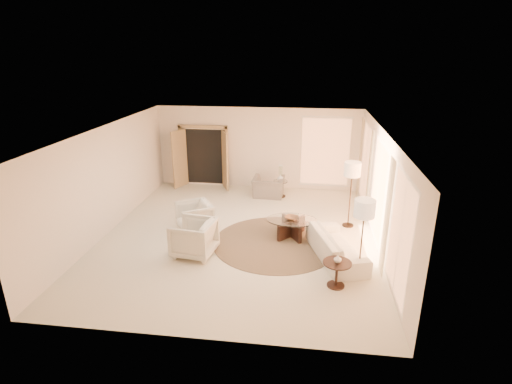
# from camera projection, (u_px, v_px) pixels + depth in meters

# --- Properties ---
(room) EXTENTS (7.04, 8.04, 2.83)m
(room) POSITION_uv_depth(u_px,v_px,m) (238.00, 186.00, 10.04)
(room) COLOR silver
(room) RESTS_ON ground
(windows_right) EXTENTS (0.10, 6.40, 2.40)m
(windows_right) POSITION_uv_depth(u_px,v_px,m) (378.00, 192.00, 9.73)
(windows_right) COLOR #FFA466
(windows_right) RESTS_ON room
(window_back_corner) EXTENTS (1.70, 0.10, 2.40)m
(window_back_corner) POSITION_uv_depth(u_px,v_px,m) (325.00, 152.00, 13.46)
(window_back_corner) COLOR #FFA466
(window_back_corner) RESTS_ON room
(curtains_right) EXTENTS (0.06, 5.20, 2.60)m
(curtains_right) POSITION_uv_depth(u_px,v_px,m) (371.00, 182.00, 10.59)
(curtains_right) COLOR #C4B890
(curtains_right) RESTS_ON room
(french_doors) EXTENTS (1.95, 0.66, 2.16)m
(french_doors) POSITION_uv_depth(u_px,v_px,m) (204.00, 157.00, 13.95)
(french_doors) COLOR tan
(french_doors) RESTS_ON room
(area_rug) EXTENTS (3.81, 3.81, 0.01)m
(area_rug) POSITION_uv_depth(u_px,v_px,m) (276.00, 242.00, 10.14)
(area_rug) COLOR #3A2B1E
(area_rug) RESTS_ON room
(sofa) EXTENTS (1.43, 2.28, 0.62)m
(sofa) POSITION_uv_depth(u_px,v_px,m) (336.00, 246.00, 9.31)
(sofa) COLOR silver
(sofa) RESTS_ON room
(armchair_left) EXTENTS (1.13, 1.15, 0.88)m
(armchair_left) POSITION_uv_depth(u_px,v_px,m) (194.00, 216.00, 10.64)
(armchair_left) COLOR silver
(armchair_left) RESTS_ON room
(armchair_right) EXTENTS (0.98, 1.04, 0.95)m
(armchair_right) POSITION_uv_depth(u_px,v_px,m) (194.00, 236.00, 9.41)
(armchair_right) COLOR silver
(armchair_right) RESTS_ON room
(accent_chair) EXTENTS (1.04, 0.70, 0.88)m
(accent_chair) POSITION_uv_depth(u_px,v_px,m) (268.00, 184.00, 13.17)
(accent_chair) COLOR gray
(accent_chair) RESTS_ON room
(coffee_table) EXTENTS (1.41, 1.41, 0.48)m
(coffee_table) POSITION_uv_depth(u_px,v_px,m) (291.00, 226.00, 10.39)
(coffee_table) COLOR black
(coffee_table) RESTS_ON room
(end_table) EXTENTS (0.59, 0.59, 0.56)m
(end_table) POSITION_uv_depth(u_px,v_px,m) (337.00, 270.00, 8.17)
(end_table) COLOR black
(end_table) RESTS_ON room
(side_table) EXTENTS (0.47, 0.47, 0.54)m
(side_table) POSITION_uv_depth(u_px,v_px,m) (280.00, 187.00, 13.19)
(side_table) COLOR black
(side_table) RESTS_ON room
(floor_lamp_near) EXTENTS (0.44, 0.44, 1.83)m
(floor_lamp_near) POSITION_uv_depth(u_px,v_px,m) (352.00, 172.00, 10.57)
(floor_lamp_near) COLOR black
(floor_lamp_near) RESTS_ON room
(floor_lamp_far) EXTENTS (0.43, 0.43, 1.77)m
(floor_lamp_far) POSITION_uv_depth(u_px,v_px,m) (364.00, 212.00, 8.14)
(floor_lamp_far) COLOR black
(floor_lamp_far) RESTS_ON room
(bowl) EXTENTS (0.44, 0.44, 0.08)m
(bowl) POSITION_uv_depth(u_px,v_px,m) (292.00, 218.00, 10.32)
(bowl) COLOR brown
(bowl) RESTS_ON coffee_table
(end_vase) EXTENTS (0.21, 0.21, 0.17)m
(end_vase) POSITION_uv_depth(u_px,v_px,m) (338.00, 259.00, 8.08)
(end_vase) COLOR white
(end_vase) RESTS_ON end_table
(side_vase) EXTENTS (0.28, 0.28, 0.23)m
(side_vase) POSITION_uv_depth(u_px,v_px,m) (281.00, 178.00, 13.08)
(side_vase) COLOR white
(side_vase) RESTS_ON side_table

